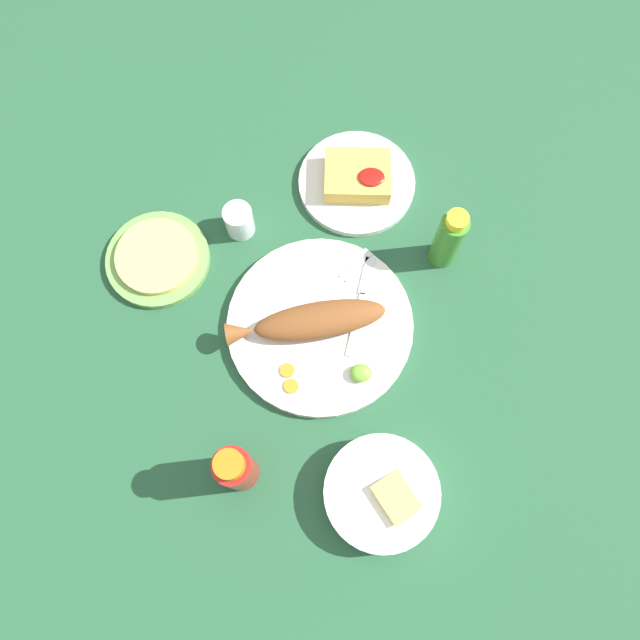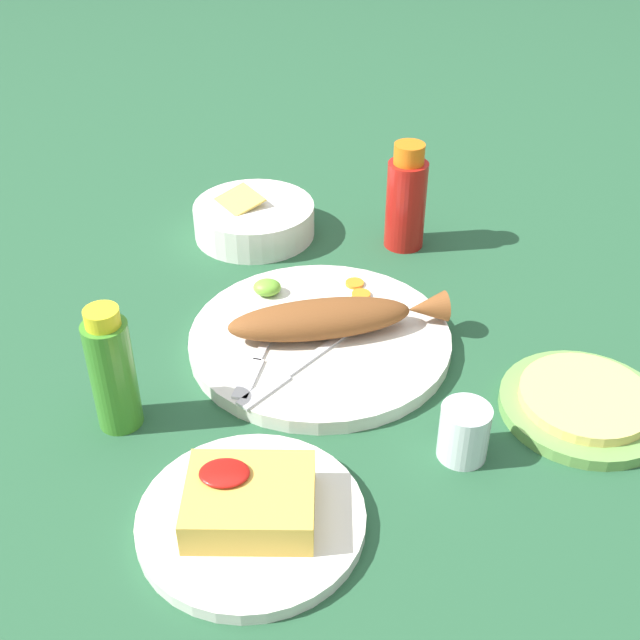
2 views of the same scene
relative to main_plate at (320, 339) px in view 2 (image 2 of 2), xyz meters
The scene contains 16 objects.
ground_plane 0.01m from the main_plate, ahead, with size 4.00×4.00×0.00m, color #235133.
main_plate is the anchor object (origin of this frame).
fried_fish 0.03m from the main_plate, 169.08° to the right, with size 0.27×0.10×0.04m.
fork_near 0.08m from the main_plate, 66.78° to the left, with size 0.13×0.15×0.00m.
fork_far 0.08m from the main_plate, 32.69° to the left, with size 0.05×0.18×0.00m.
carrot_slice_near 0.12m from the main_plate, 112.21° to the right, with size 0.02×0.02×0.00m, color orange.
carrot_slice_mid 0.10m from the main_plate, 122.22° to the right, with size 0.02×0.02×0.00m, color orange.
lime_wedge_main 0.11m from the main_plate, 51.28° to the right, with size 0.04×0.03×0.02m, color #6BB233.
hot_sauce_bottle_red 0.28m from the main_plate, 115.81° to the right, with size 0.06×0.06×0.16m.
hot_sauce_bottle_green 0.26m from the main_plate, 32.96° to the left, with size 0.05×0.05×0.15m.
salt_cup 0.24m from the main_plate, 128.77° to the left, with size 0.05×0.05×0.06m.
side_plate_fries 0.29m from the main_plate, 77.61° to the left, with size 0.21×0.21×0.01m, color silver.
fries_pile 0.29m from the main_plate, 77.43° to the left, with size 0.12×0.10×0.04m.
guacamole_bowl 0.29m from the main_plate, 69.86° to the right, with size 0.18×0.18×0.06m.
tortilla_plate 0.31m from the main_plate, 158.10° to the left, with size 0.18×0.18×0.01m, color #6B9E4C.
tortilla_stack 0.31m from the main_plate, 158.10° to the left, with size 0.14×0.14×0.01m, color #E0C666.
Camera 2 is at (-0.01, 0.78, 0.59)m, focal length 45.00 mm.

